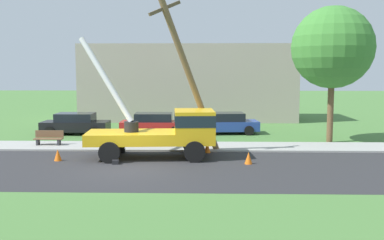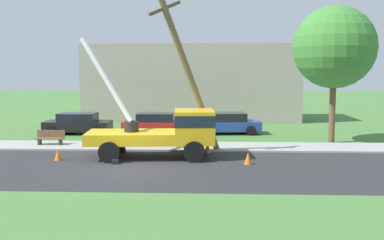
% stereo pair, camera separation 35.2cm
% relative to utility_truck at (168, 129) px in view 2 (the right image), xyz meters
% --- Properties ---
extents(ground_plane, '(120.00, 120.00, 0.00)m').
position_rel_utility_truck_xyz_m(ground_plane, '(-1.55, 9.54, -1.41)').
color(ground_plane, '#477538').
extents(road_asphalt, '(80.00, 7.97, 0.01)m').
position_rel_utility_truck_xyz_m(road_asphalt, '(-1.55, -2.46, -1.40)').
color(road_asphalt, '#2B2B2D').
rests_on(road_asphalt, ground).
extents(sidewalk_strip, '(80.00, 2.83, 0.10)m').
position_rel_utility_truck_xyz_m(sidewalk_strip, '(-1.55, 2.94, -1.36)').
color(sidewalk_strip, '#9E9E99').
rests_on(sidewalk_strip, ground).
extents(utility_truck, '(6.93, 3.23, 5.98)m').
position_rel_utility_truck_xyz_m(utility_truck, '(0.00, 0.00, 0.00)').
color(utility_truck, gold).
rests_on(utility_truck, ground).
extents(leaning_utility_pole, '(3.58, 2.49, 8.39)m').
position_rel_utility_truck_xyz_m(leaning_utility_pole, '(0.94, 0.92, 2.87)').
color(leaning_utility_pole, brown).
rests_on(leaning_utility_pole, ground).
extents(traffic_cone_ahead, '(0.36, 0.36, 0.56)m').
position_rel_utility_truck_xyz_m(traffic_cone_ahead, '(3.84, -1.43, -1.13)').
color(traffic_cone_ahead, orange).
rests_on(traffic_cone_ahead, ground).
extents(traffic_cone_behind, '(0.36, 0.36, 0.56)m').
position_rel_utility_truck_xyz_m(traffic_cone_behind, '(-5.20, -0.94, -1.13)').
color(traffic_cone_behind, orange).
rests_on(traffic_cone_behind, ground).
extents(traffic_cone_curbside, '(0.36, 0.36, 0.56)m').
position_rel_utility_truck_xyz_m(traffic_cone_curbside, '(1.95, 1.37, -1.13)').
color(traffic_cone_curbside, orange).
rests_on(traffic_cone_curbside, ground).
extents(parked_sedan_black, '(4.41, 2.04, 1.42)m').
position_rel_utility_truck_xyz_m(parked_sedan_black, '(-6.85, 7.85, -0.70)').
color(parked_sedan_black, black).
rests_on(parked_sedan_black, ground).
extents(parked_sedan_red, '(4.45, 2.10, 1.42)m').
position_rel_utility_truck_xyz_m(parked_sedan_red, '(-1.60, 8.02, -0.70)').
color(parked_sedan_red, '#B21E1E').
rests_on(parked_sedan_red, ground).
extents(parked_sedan_blue, '(4.55, 2.29, 1.42)m').
position_rel_utility_truck_xyz_m(parked_sedan_blue, '(3.22, 8.38, -0.70)').
color(parked_sedan_blue, '#263F99').
rests_on(parked_sedan_blue, ground).
extents(park_bench, '(1.60, 0.45, 0.90)m').
position_rel_utility_truck_xyz_m(park_bench, '(-6.99, 3.00, -0.95)').
color(park_bench, brown).
rests_on(park_bench, ground).
extents(roadside_tree_near, '(4.79, 4.79, 8.01)m').
position_rel_utility_truck_xyz_m(roadside_tree_near, '(9.26, 4.85, 4.19)').
color(roadside_tree_near, brown).
rests_on(roadside_tree_near, ground).
extents(lowrise_building_backdrop, '(18.00, 6.00, 6.40)m').
position_rel_utility_truck_xyz_m(lowrise_building_backdrop, '(0.43, 17.30, 1.79)').
color(lowrise_building_backdrop, '#A5998C').
rests_on(lowrise_building_backdrop, ground).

